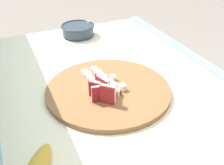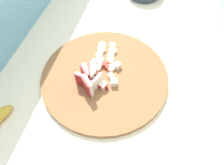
# 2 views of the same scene
# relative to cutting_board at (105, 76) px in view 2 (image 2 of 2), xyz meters

# --- Properties ---
(ground) EXTENTS (10.00, 10.00, 0.00)m
(ground) POSITION_rel_cutting_board_xyz_m (0.02, -0.05, -0.94)
(ground) COLOR gray
(tiled_countertop) EXTENTS (1.23, 0.79, 0.94)m
(tiled_countertop) POSITION_rel_cutting_board_xyz_m (0.02, -0.05, -0.47)
(tiled_countertop) COLOR beige
(tiled_countertop) RESTS_ON ground
(tile_backsplash) EXTENTS (2.40, 0.04, 1.41)m
(tile_backsplash) POSITION_rel_cutting_board_xyz_m (0.02, 0.37, -0.23)
(tile_backsplash) COLOR #6BADC6
(tile_backsplash) RESTS_ON ground
(cutting_board) EXTENTS (0.41, 0.41, 0.02)m
(cutting_board) POSITION_rel_cutting_board_xyz_m (0.00, 0.00, 0.00)
(cutting_board) COLOR brown
(cutting_board) RESTS_ON tiled_countertop
(apple_wedge_fan) EXTENTS (0.10, 0.08, 0.06)m
(apple_wedge_fan) POSITION_rel_cutting_board_xyz_m (-0.04, 0.04, 0.04)
(apple_wedge_fan) COLOR maroon
(apple_wedge_fan) RESTS_ON cutting_board
(apple_dice_pile) EXTENTS (0.12, 0.08, 0.02)m
(apple_dice_pile) POSITION_rel_cutting_board_xyz_m (-0.01, -0.01, 0.02)
(apple_dice_pile) COLOR #A32323
(apple_dice_pile) RESTS_ON cutting_board
(banana_slice_rows) EXTENTS (0.13, 0.08, 0.02)m
(banana_slice_rows) POSITION_rel_cutting_board_xyz_m (0.08, 0.02, 0.01)
(banana_slice_rows) COLOR white
(banana_slice_rows) RESTS_ON cutting_board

